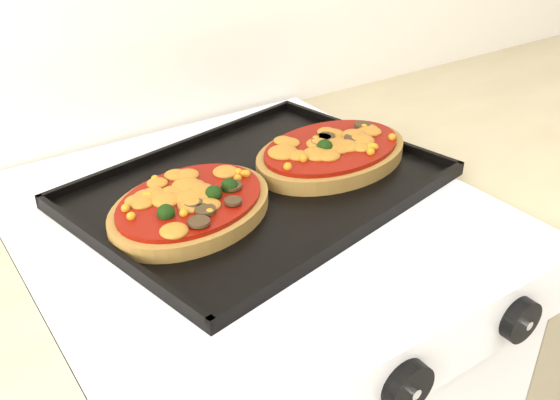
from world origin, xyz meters
TOP-DOWN VIEW (x-y plane):
  - control_panel at (0.00, 1.39)m, footprint 0.60×0.02m
  - knob_center at (-0.01, 1.37)m, footprint 0.06×0.02m
  - knob_right at (0.17, 1.37)m, footprint 0.06×0.02m
  - baking_tray at (0.03, 1.72)m, footprint 0.55×0.45m
  - pizza_left at (-0.08, 1.70)m, footprint 0.28×0.25m
  - pizza_right at (0.16, 1.72)m, footprint 0.28×0.20m

SIDE VIEW (x-z plane):
  - control_panel at x=0.00m, z-range 0.81..0.90m
  - knob_center at x=-0.01m, z-range 0.83..0.88m
  - knob_right at x=0.17m, z-range 0.83..0.88m
  - baking_tray at x=0.03m, z-range 0.91..0.93m
  - pizza_left at x=-0.08m, z-range 0.92..0.95m
  - pizza_right at x=0.16m, z-range 0.92..0.96m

